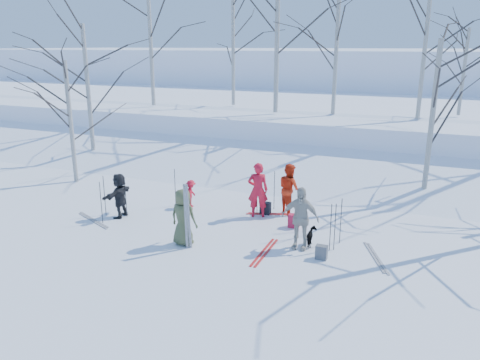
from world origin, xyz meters
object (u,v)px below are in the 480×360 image
at_px(skier_cream_east, 300,218).
at_px(skier_olive_center, 183,217).
at_px(skier_red_north, 258,190).
at_px(backpack_dark, 265,208).
at_px(skier_redor_behind, 289,189).
at_px(backpack_red, 294,221).
at_px(skier_red_seated, 191,194).
at_px(dog, 312,237).
at_px(backpack_grey, 321,252).
at_px(skier_grey_west, 120,195).

bearing_deg(skier_cream_east, skier_olive_center, -164.11).
distance_m(skier_red_north, backpack_dark, 0.80).
distance_m(skier_redor_behind, backpack_red, 1.46).
distance_m(skier_red_north, skier_red_seated, 2.50).
xyz_separation_m(skier_olive_center, backpack_red, (2.50, 2.42, -0.61)).
relative_size(skier_cream_east, dog, 2.93).
distance_m(skier_cream_east, backpack_grey, 1.10).
xyz_separation_m(skier_olive_center, skier_cream_east, (3.08, 0.99, 0.07)).
relative_size(skier_cream_east, skier_grey_west, 1.20).
bearing_deg(skier_red_seated, backpack_red, -106.17).
bearing_deg(skier_redor_behind, backpack_dark, 72.49).
relative_size(skier_cream_east, backpack_grey, 4.67).
distance_m(skier_red_north, skier_redor_behind, 1.12).
relative_size(skier_olive_center, skier_redor_behind, 0.96).
relative_size(dog, backpack_red, 1.44).
distance_m(skier_redor_behind, dog, 2.77).
height_order(skier_red_north, skier_cream_east, skier_red_north).
bearing_deg(skier_cream_east, dog, 45.36).
xyz_separation_m(skier_redor_behind, dog, (1.37, -2.33, -0.59)).
height_order(skier_olive_center, skier_redor_behind, skier_redor_behind).
distance_m(skier_redor_behind, skier_cream_east, 2.84).
distance_m(skier_red_seated, backpack_red, 3.87).
xyz_separation_m(skier_redor_behind, skier_grey_west, (-4.97, -2.49, -0.11)).
bearing_deg(dog, backpack_dark, -55.24).
height_order(skier_cream_east, dog, skier_cream_east).
xyz_separation_m(skier_grey_west, backpack_dark, (4.28, 2.09, -0.54)).
distance_m(skier_grey_west, backpack_grey, 6.85).
bearing_deg(skier_red_seated, skier_olive_center, -164.54).
distance_m(skier_redor_behind, skier_grey_west, 5.56).
bearing_deg(skier_red_north, dog, 123.85).
bearing_deg(skier_olive_center, backpack_grey, -168.93).
distance_m(dog, backpack_grey, 0.87).
bearing_deg(dog, skier_olive_center, 8.94).
height_order(skier_cream_east, backpack_dark, skier_cream_east).
bearing_deg(dog, skier_red_north, -47.90).
bearing_deg(skier_olive_center, dog, -156.05).
relative_size(skier_red_north, skier_redor_behind, 1.07).
relative_size(skier_red_north, dog, 3.01).
relative_size(skier_red_seated, skier_grey_west, 0.66).
distance_m(skier_redor_behind, backpack_grey, 3.63).
relative_size(skier_redor_behind, skier_red_seated, 1.76).
relative_size(skier_grey_west, backpack_red, 3.51).
relative_size(skier_cream_east, backpack_dark, 4.43).
bearing_deg(skier_grey_west, skier_red_seated, 134.99).
bearing_deg(skier_red_north, backpack_dark, -134.94).
relative_size(backpack_red, backpack_dark, 1.05).
bearing_deg(backpack_red, skier_cream_east, -68.03).
bearing_deg(skier_olive_center, skier_red_north, -108.55).
bearing_deg(backpack_dark, skier_grey_west, -153.91).
height_order(skier_grey_west, backpack_grey, skier_grey_west).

